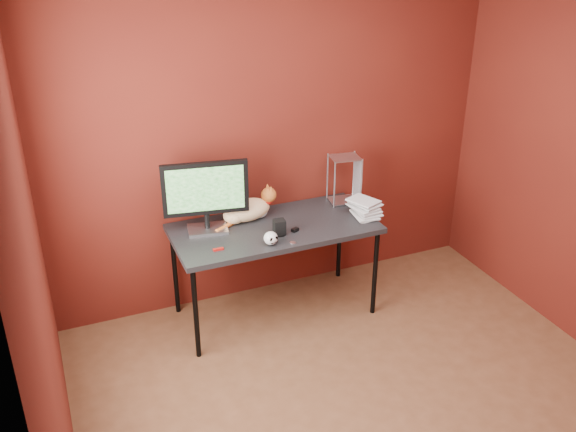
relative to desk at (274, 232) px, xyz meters
name	(u,v)px	position (x,y,z in m)	size (l,w,h in m)	color
room	(397,211)	(0.15, -1.37, 0.75)	(3.52, 3.52, 2.61)	brown
desk	(274,232)	(0.00, 0.00, 0.00)	(1.50, 0.70, 0.75)	black
monitor	(206,193)	(-0.47, 0.12, 0.34)	(0.61, 0.24, 0.53)	silver
cat	(248,210)	(-0.14, 0.17, 0.14)	(0.52, 0.25, 0.25)	orange
skull_mug	(271,238)	(-0.13, -0.25, 0.10)	(0.10, 0.10, 0.10)	white
speaker	(279,228)	(-0.01, -0.13, 0.10)	(0.10, 0.10, 0.11)	black
book_stack	(359,132)	(0.62, -0.09, 0.72)	(0.24, 0.27, 1.35)	beige
wire_rack	(344,179)	(0.67, 0.20, 0.24)	(0.24, 0.21, 0.38)	silver
pocket_knife	(218,249)	(-0.49, -0.19, 0.06)	(0.07, 0.02, 0.01)	#9F0F0C
black_gadget	(295,230)	(0.11, -0.13, 0.06)	(0.05, 0.03, 0.02)	black
washer	(293,243)	(0.02, -0.29, 0.05)	(0.04, 0.04, 0.00)	silver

